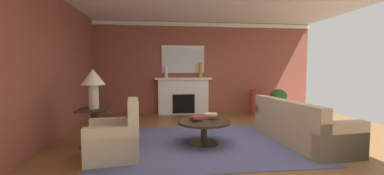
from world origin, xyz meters
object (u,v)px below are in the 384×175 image
(armchair_near_window, at_px, (116,140))
(table_lamp, at_px, (93,81))
(sofa, at_px, (299,128))
(side_table, at_px, (94,124))
(vase_mantel_left, at_px, (166,72))
(potted_plant, at_px, (278,100))
(vase_mantel_right, at_px, (201,70))
(mantel_mirror, at_px, (183,59))
(vase_tall_corner, at_px, (256,102))
(fireplace, at_px, (183,97))
(coffee_table, at_px, (204,127))

(armchair_near_window, height_order, table_lamp, table_lamp)
(sofa, height_order, side_table, sofa)
(vase_mantel_left, relative_size, potted_plant, 0.44)
(vase_mantel_right, bearing_deg, side_table, -129.94)
(mantel_mirror, relative_size, armchair_near_window, 1.44)
(sofa, bearing_deg, table_lamp, 175.07)
(mantel_mirror, relative_size, table_lamp, 1.83)
(vase_tall_corner, relative_size, vase_mantel_left, 2.18)
(mantel_mirror, distance_m, table_lamp, 3.73)
(vase_mantel_left, distance_m, vase_mantel_right, 1.10)
(fireplace, bearing_deg, side_table, -122.67)
(vase_mantel_left, bearing_deg, mantel_mirror, 17.18)
(armchair_near_window, xyz_separation_m, vase_tall_corner, (3.69, 3.49, 0.09))
(side_table, bearing_deg, table_lamp, 90.00)
(side_table, bearing_deg, vase_mantel_right, 50.06)
(table_lamp, distance_m, potted_plant, 5.43)
(side_table, height_order, vase_mantel_left, vase_mantel_left)
(mantel_mirror, bearing_deg, side_table, -121.66)
(fireplace, relative_size, vase_tall_corner, 2.26)
(armchair_near_window, height_order, coffee_table, armchair_near_window)
(fireplace, distance_m, coffee_table, 3.20)
(fireplace, relative_size, vase_mantel_right, 3.76)
(side_table, distance_m, potted_plant, 5.38)
(mantel_mirror, height_order, coffee_table, mantel_mirror)
(sofa, bearing_deg, potted_plant, 71.59)
(side_table, distance_m, vase_mantel_right, 4.00)
(coffee_table, distance_m, side_table, 2.08)
(sofa, relative_size, table_lamp, 2.90)
(potted_plant, bearing_deg, coffee_table, -137.18)
(fireplace, xyz_separation_m, table_lamp, (-1.94, -3.02, 0.67))
(mantel_mirror, distance_m, potted_plant, 3.25)
(fireplace, xyz_separation_m, vase_mantel_right, (0.55, -0.05, 0.86))
(vase_mantel_right, bearing_deg, sofa, -66.48)
(fireplace, bearing_deg, potted_plant, -12.49)
(potted_plant, bearing_deg, mantel_mirror, 165.26)
(fireplace, height_order, table_lamp, table_lamp)
(fireplace, xyz_separation_m, vase_mantel_left, (-0.55, -0.05, 0.80))
(vase_mantel_right, distance_m, potted_plant, 2.59)
(sofa, distance_m, coffee_table, 1.86)
(armchair_near_window, height_order, vase_mantel_right, vase_mantel_right)
(vase_tall_corner, height_order, vase_mantel_left, vase_mantel_left)
(coffee_table, height_order, side_table, side_table)
(armchair_near_window, height_order, vase_mantel_left, vase_mantel_left)
(sofa, xyz_separation_m, vase_mantel_left, (-2.54, 3.31, 1.06))
(side_table, relative_size, vase_mantel_right, 1.46)
(fireplace, bearing_deg, vase_tall_corner, -7.44)
(fireplace, height_order, vase_mantel_left, vase_mantel_left)
(vase_tall_corner, bearing_deg, coffee_table, -126.67)
(side_table, height_order, potted_plant, potted_plant)
(armchair_near_window, bearing_deg, table_lamp, 125.04)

